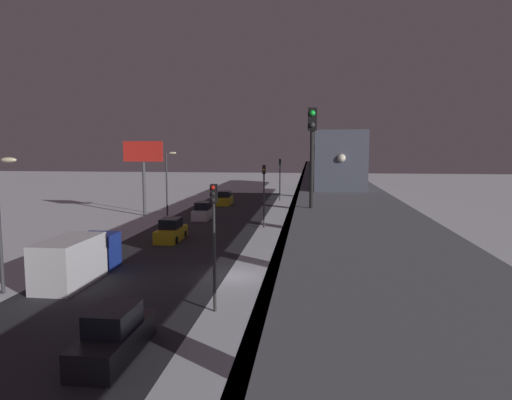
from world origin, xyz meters
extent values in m
plane|color=silver|center=(0.00, 0.00, 0.00)|extent=(240.00, 240.00, 0.00)
cube|color=#28282D|center=(5.83, 0.00, 0.00)|extent=(11.00, 107.72, 0.01)
cube|color=slate|center=(-6.60, 0.00, 5.34)|extent=(5.00, 107.72, 0.80)
cube|color=#38383D|center=(-4.22, 0.00, 5.34)|extent=(0.24, 105.57, 0.80)
cylinder|color=slate|center=(-6.60, -46.17, 2.47)|extent=(1.40, 1.40, 4.94)
cylinder|color=slate|center=(-6.60, -30.78, 2.47)|extent=(1.40, 1.40, 4.94)
cylinder|color=slate|center=(-6.60, -15.39, 2.47)|extent=(1.40, 1.40, 4.94)
cylinder|color=slate|center=(-6.60, 0.00, 2.47)|extent=(1.40, 1.40, 4.94)
cylinder|color=slate|center=(-6.60, 15.39, 2.47)|extent=(1.40, 1.40, 4.94)
cube|color=#4C5160|center=(-6.60, -6.10, 7.44)|extent=(2.90, 18.00, 3.40)
cube|color=black|center=(-6.60, -6.10, 7.85)|extent=(2.94, 16.20, 0.90)
cube|color=#4C5160|center=(-6.60, -24.70, 7.44)|extent=(2.90, 18.00, 3.40)
cube|color=black|center=(-6.60, -24.70, 7.85)|extent=(2.94, 16.20, 0.90)
cube|color=#4C5160|center=(-6.60, -43.30, 7.44)|extent=(2.90, 18.00, 3.40)
cube|color=black|center=(-6.60, -43.30, 7.85)|extent=(2.94, 16.20, 0.90)
cube|color=#4C5160|center=(-6.60, -61.90, 7.44)|extent=(2.90, 18.00, 3.40)
cube|color=black|center=(-6.60, -61.90, 7.85)|extent=(2.94, 16.20, 0.90)
sphere|color=white|center=(-6.60, 2.95, 7.61)|extent=(0.44, 0.44, 0.44)
cylinder|color=black|center=(-4.99, 9.67, 7.34)|extent=(0.16, 0.16, 3.20)
cube|color=black|center=(-4.99, 9.67, 9.29)|extent=(0.36, 0.28, 0.90)
sphere|color=#19F23F|center=(-4.99, 9.83, 9.52)|extent=(0.22, 0.22, 0.22)
sphere|color=#333333|center=(-4.99, 9.83, 9.06)|extent=(0.22, 0.22, 0.22)
cube|color=gold|center=(7.23, -10.63, 0.55)|extent=(1.80, 4.50, 1.10)
cube|color=black|center=(7.23, -10.63, 1.54)|extent=(1.58, 2.16, 0.87)
cylinder|color=black|center=(6.38, -9.24, 0.32)|extent=(0.20, 0.64, 0.64)
cylinder|color=black|center=(8.09, -9.24, 0.32)|extent=(0.20, 0.64, 0.64)
cylinder|color=black|center=(6.38, -12.03, 0.32)|extent=(0.20, 0.64, 0.64)
cylinder|color=black|center=(8.09, -12.03, 0.32)|extent=(0.20, 0.64, 0.64)
cube|color=silver|center=(7.23, -22.93, 0.55)|extent=(1.80, 4.18, 1.10)
cube|color=black|center=(7.23, -22.93, 1.54)|extent=(1.58, 2.01, 0.87)
cube|color=black|center=(2.63, 11.74, 0.55)|extent=(1.80, 4.79, 1.10)
cube|color=black|center=(2.63, 11.74, 1.54)|extent=(1.58, 2.30, 0.87)
cube|color=gold|center=(7.23, -36.21, 0.55)|extent=(1.80, 4.10, 1.10)
cube|color=black|center=(7.23, -36.21, 1.54)|extent=(1.58, 1.97, 0.87)
cube|color=navy|center=(9.23, -0.80, 1.20)|extent=(2.30, 2.20, 2.40)
cube|color=silver|center=(9.23, 3.00, 1.40)|extent=(2.40, 5.00, 2.80)
cylinder|color=#2D2D2D|center=(-0.27, 6.36, 2.75)|extent=(0.16, 0.16, 5.50)
cube|color=black|center=(-0.27, 6.36, 5.95)|extent=(0.32, 0.32, 0.90)
sphere|color=red|center=(-0.27, 6.54, 6.25)|extent=(0.20, 0.20, 0.20)
sphere|color=black|center=(-0.27, 6.54, 5.95)|extent=(0.20, 0.20, 0.20)
sphere|color=black|center=(-0.27, 6.54, 5.65)|extent=(0.20, 0.20, 0.20)
cylinder|color=#2D2D2D|center=(-0.27, -18.01, 2.75)|extent=(0.16, 0.16, 5.50)
cube|color=black|center=(-0.27, -18.01, 5.95)|extent=(0.32, 0.32, 0.90)
sphere|color=black|center=(-0.27, -17.83, 6.25)|extent=(0.20, 0.20, 0.20)
sphere|color=yellow|center=(-0.27, -17.83, 5.95)|extent=(0.20, 0.20, 0.20)
sphere|color=black|center=(-0.27, -17.83, 5.65)|extent=(0.20, 0.20, 0.20)
cylinder|color=#2D2D2D|center=(-0.27, -42.38, 2.75)|extent=(0.16, 0.16, 5.50)
cube|color=black|center=(-0.27, -42.38, 5.95)|extent=(0.32, 0.32, 0.90)
sphere|color=black|center=(-0.27, -42.20, 6.25)|extent=(0.20, 0.20, 0.20)
sphere|color=black|center=(-0.27, -42.20, 5.95)|extent=(0.20, 0.20, 0.20)
sphere|color=#19E53F|center=(-0.27, -42.20, 5.65)|extent=(0.20, 0.20, 0.20)
cylinder|color=#4C4C51|center=(14.85, -24.73, 3.25)|extent=(0.36, 0.36, 6.50)
cube|color=red|center=(14.85, -24.73, 7.70)|extent=(4.80, 0.30, 2.40)
ellipsoid|color=#F4E5B2|center=(11.33, 5.00, 7.50)|extent=(0.90, 0.44, 0.30)
cylinder|color=#38383D|center=(12.13, -25.00, 3.75)|extent=(0.20, 0.20, 7.50)
ellipsoid|color=#F4E5B2|center=(11.33, -25.00, 7.50)|extent=(0.90, 0.44, 0.30)
camera|label=1|loc=(-4.95, 28.32, 8.18)|focal=32.38mm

